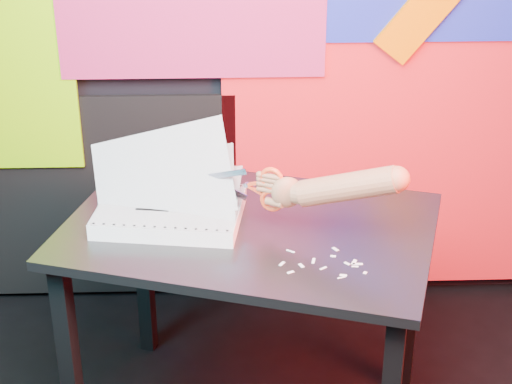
{
  "coord_description": "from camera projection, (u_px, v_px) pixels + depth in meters",
  "views": [
    {
      "loc": [
        -0.12,
        -1.51,
        1.97
      ],
      "look_at": [
        -0.05,
        0.68,
        0.87
      ],
      "focal_mm": 60.0,
      "sensor_mm": 36.0,
      "label": 1
    }
  ],
  "objects": [
    {
      "name": "hand_forearm",
      "position": [
        338.0,
        187.0,
        2.35
      ],
      "size": [
        0.4,
        0.21,
        0.18
      ],
      "rotation": [
        0.0,
        0.0,
        -0.43
      ],
      "color": "#A35942",
      "rests_on": "work_table"
    },
    {
      "name": "backdrop",
      "position": [
        279.0,
        74.0,
        3.11
      ],
      "size": [
        2.88,
        0.05,
        2.08
      ],
      "color": "red",
      "rests_on": "ground"
    },
    {
      "name": "work_table",
      "position": [
        249.0,
        256.0,
        2.57
      ],
      "size": [
        1.23,
        0.99,
        0.75
      ],
      "rotation": [
        0.0,
        0.0,
        -0.3
      ],
      "color": "black",
      "rests_on": "ground"
    },
    {
      "name": "printout_stack",
      "position": [
        170.0,
        210.0,
        2.54
      ],
      "size": [
        0.47,
        0.37,
        0.31
      ],
      "rotation": [
        0.0,
        0.0,
        -0.14
      ],
      "color": "white",
      "rests_on": "work_table"
    },
    {
      "name": "room",
      "position": [
        294.0,
        127.0,
        1.63
      ],
      "size": [
        3.01,
        3.01,
        2.71
      ],
      "color": "black",
      "rests_on": "ground"
    },
    {
      "name": "scissors",
      "position": [
        266.0,
        189.0,
        2.44
      ],
      "size": [
        0.23,
        0.11,
        0.14
      ],
      "rotation": [
        0.0,
        0.0,
        -0.43
      ],
      "color": "#969CAD",
      "rests_on": "printout_stack"
    },
    {
      "name": "paper_clippings",
      "position": [
        328.0,
        264.0,
        2.33
      ],
      "size": [
        0.24,
        0.17,
        0.0
      ],
      "color": "silver",
      "rests_on": "work_table"
    }
  ]
}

